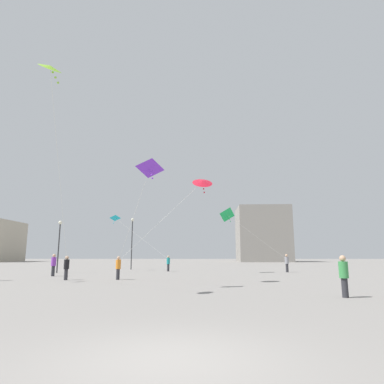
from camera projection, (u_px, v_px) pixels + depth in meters
ground_plane at (169, 360)px, 5.62m from camera, size 300.00×300.00×0.00m
person_in_teal at (168, 263)px, 36.15m from camera, size 0.36×0.36×1.67m
person_in_black at (66, 267)px, 23.61m from camera, size 0.36×0.36×1.66m
person_in_orange at (118, 267)px, 23.93m from camera, size 0.36×0.36×1.64m
person_in_purple at (54, 264)px, 27.95m from camera, size 0.39×0.39×1.81m
person_in_green at (344, 274)px, 13.96m from camera, size 0.37×0.37×1.71m
person_in_grey at (287, 262)px, 34.32m from camera, size 0.40×0.40×1.82m
kite_crimson_diamond at (202, 182)px, 22.10m from camera, size 6.77×3.44×5.61m
kite_lime_diamond at (50, 71)px, 15.55m from camera, size 3.28×10.69×9.29m
kite_violet_delta at (149, 171)px, 18.61m from camera, size 3.75×6.95×5.50m
kite_emerald_delta at (227, 215)px, 33.88m from camera, size 6.96×2.37×4.94m
kite_cyan_delta at (116, 219)px, 38.82m from camera, size 6.93×2.08×4.90m
building_centre_hall at (262, 234)px, 90.16m from camera, size 13.50×14.34×14.30m
lamppost_east at (132, 236)px, 41.10m from camera, size 0.36×0.36×6.19m
lamppost_west at (59, 238)px, 33.44m from camera, size 0.36×0.36×5.11m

